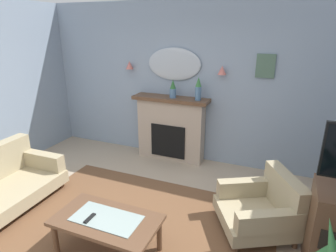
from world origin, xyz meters
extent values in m
cube|color=tan|center=(0.00, 0.00, -0.05)|extent=(6.61, 5.88, 0.10)
cube|color=#8C9EB2|center=(0.00, 2.49, 1.38)|extent=(6.61, 0.10, 2.75)
cube|color=brown|center=(0.00, 0.20, 0.01)|extent=(3.20, 2.40, 0.01)
cube|color=tan|center=(-0.35, 2.28, 0.55)|extent=(1.20, 0.28, 1.10)
cube|color=black|center=(-0.35, 2.18, 0.38)|extent=(0.64, 0.12, 0.60)
cube|color=brown|center=(-0.35, 2.26, 1.13)|extent=(1.36, 0.36, 0.06)
cylinder|color=#4C7093|center=(-0.30, 2.24, 1.24)|extent=(0.11, 0.11, 0.16)
cone|color=#2D6633|center=(-0.30, 2.24, 1.40)|extent=(0.10, 0.10, 0.16)
cylinder|color=#4C7093|center=(0.15, 2.24, 1.27)|extent=(0.10, 0.10, 0.23)
cone|color=#38753D|center=(0.15, 2.24, 1.47)|extent=(0.10, 0.10, 0.16)
ellipsoid|color=#B2BCC6|center=(-0.35, 2.41, 1.71)|extent=(0.96, 0.06, 0.56)
cone|color=#D17066|center=(-1.20, 2.36, 1.66)|extent=(0.14, 0.14, 0.14)
cone|color=#D17066|center=(0.50, 2.36, 1.66)|extent=(0.14, 0.14, 0.14)
cube|color=#4C6B56|center=(1.15, 2.42, 1.75)|extent=(0.28, 0.03, 0.36)
cube|color=brown|center=(-0.07, -0.19, 0.42)|extent=(1.10, 0.60, 0.04)
cube|color=#8C9E99|center=(-0.07, -0.19, 0.44)|extent=(0.72, 0.36, 0.01)
cylinder|color=brown|center=(-0.56, -0.43, 0.20)|extent=(0.06, 0.06, 0.40)
cylinder|color=brown|center=(-0.56, 0.05, 0.20)|extent=(0.06, 0.06, 0.40)
cylinder|color=brown|center=(0.42, 0.05, 0.20)|extent=(0.06, 0.06, 0.40)
cube|color=black|center=(-0.22, -0.27, 0.45)|extent=(0.04, 0.16, 0.02)
cube|color=tan|center=(-1.82, 0.65, 0.40)|extent=(0.76, 0.17, 0.24)
cylinder|color=brown|center=(-1.48, 0.65, 0.05)|extent=(0.07, 0.07, 0.10)
cylinder|color=brown|center=(-2.16, 0.64, 0.05)|extent=(0.07, 0.07, 0.10)
cube|color=tan|center=(1.32, 0.80, 0.18)|extent=(1.09, 1.09, 0.16)
cube|color=tan|center=(1.62, 0.96, 0.48)|extent=(0.53, 0.78, 0.45)
cube|color=tan|center=(1.16, 1.09, 0.37)|extent=(0.70, 0.47, 0.22)
cube|color=tan|center=(1.49, 0.50, 0.37)|extent=(0.70, 0.47, 0.22)
cylinder|color=brown|center=(0.86, 0.93, 0.05)|extent=(0.06, 0.06, 0.10)
cylinder|color=brown|center=(1.19, 0.33, 0.05)|extent=(0.06, 0.06, 0.10)
cylinder|color=brown|center=(1.46, 1.26, 0.05)|extent=(0.06, 0.06, 0.10)
cylinder|color=brown|center=(1.78, 0.66, 0.05)|extent=(0.06, 0.06, 0.10)
camera|label=1|loc=(1.46, -2.22, 2.31)|focal=30.38mm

